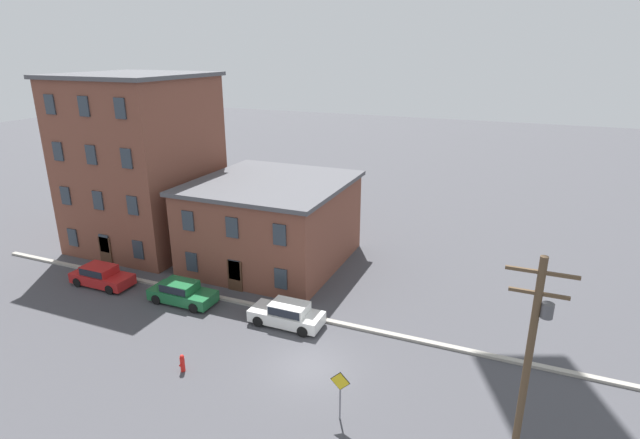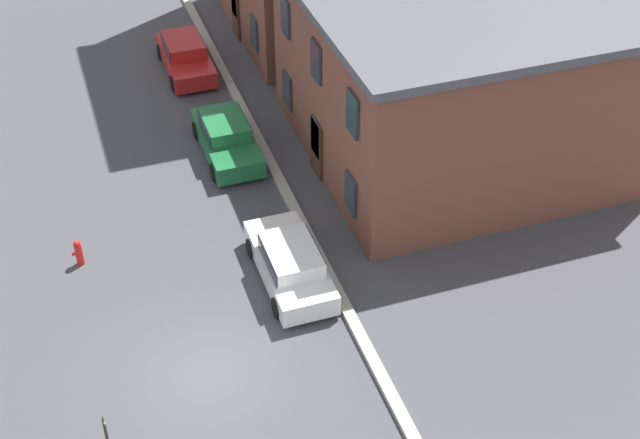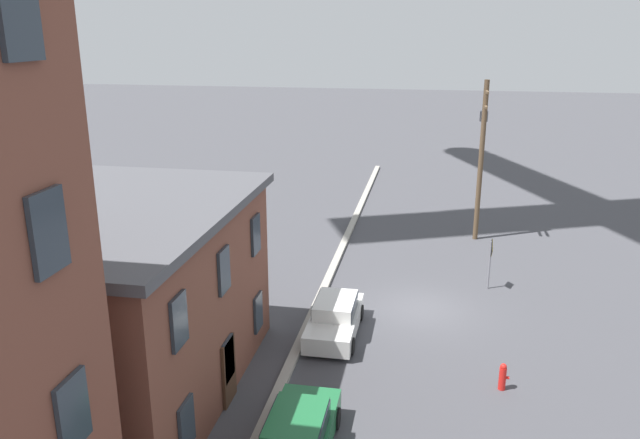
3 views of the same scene
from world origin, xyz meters
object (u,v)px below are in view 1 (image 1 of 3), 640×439
car_white (287,313)px  caution_sign (340,388)px  car_red (101,275)px  fire_hydrant (182,363)px  utility_pole (530,356)px  car_green (182,292)px

car_white → caution_sign: (5.70, -6.33, 0.89)m
car_red → fire_hydrant: car_red is taller
car_white → utility_pole: bearing=-25.3°
fire_hydrant → car_red: bearing=152.5°
car_red → car_white: (14.27, 0.26, 0.00)m
car_white → utility_pole: (12.96, -6.12, 4.31)m
car_white → utility_pole: 14.96m
car_green → caution_sign: caution_sign is taller
car_red → car_green: (6.72, 0.11, 0.00)m
utility_pole → car_green: bearing=163.8°
fire_hydrant → car_white: bearing=64.5°
car_green → car_red: bearing=-179.0°
car_green → car_white: same height
fire_hydrant → caution_sign: bearing=-1.1°
utility_pole → fire_hydrant: utility_pole is taller
car_green → fire_hydrant: bearing=-52.5°
car_red → car_green: size_ratio=1.00×
caution_sign → car_green: bearing=155.0°
car_white → fire_hydrant: size_ratio=4.58×
caution_sign → fire_hydrant: size_ratio=2.57×
caution_sign → utility_pole: bearing=1.7°
car_white → caution_sign: caution_sign is taller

